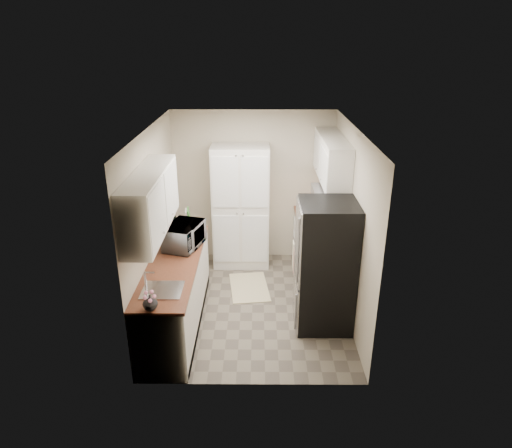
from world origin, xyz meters
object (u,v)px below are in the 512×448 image
electric_range (319,263)px  wine_bottle (174,222)px  microwave (184,236)px  refrigerator (326,266)px  pantry_cabinet (241,207)px  toaster_oven (321,208)px

electric_range → wine_bottle: wine_bottle is taller
microwave → refrigerator: bearing=-86.2°
pantry_cabinet → refrigerator: size_ratio=1.18×
pantry_cabinet → toaster_oven: pantry_cabinet is taller
electric_range → wine_bottle: size_ratio=3.89×
microwave → toaster_oven: (1.99, 1.25, -0.07)m
refrigerator → microwave: size_ratio=2.88×
toaster_oven → microwave: bearing=-131.9°
pantry_cabinet → toaster_oven: bearing=-3.1°
electric_range → refrigerator: bearing=-92.5°
wine_bottle → microwave: bearing=-66.4°
wine_bottle → toaster_oven: size_ratio=0.87×
refrigerator → wine_bottle: size_ratio=5.86×
pantry_cabinet → toaster_oven: 1.28m
pantry_cabinet → electric_range: bearing=-38.2°
toaster_oven → wine_bottle: bearing=-146.0°
microwave → electric_range: bearing=-62.0°
electric_range → refrigerator: (-0.03, -0.80, 0.37)m
electric_range → toaster_oven: size_ratio=3.39×
pantry_cabinet → electric_range: pantry_cabinet is taller
pantry_cabinet → microwave: (-0.71, -1.32, 0.08)m
pantry_cabinet → electric_range: (1.17, -0.93, -0.52)m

